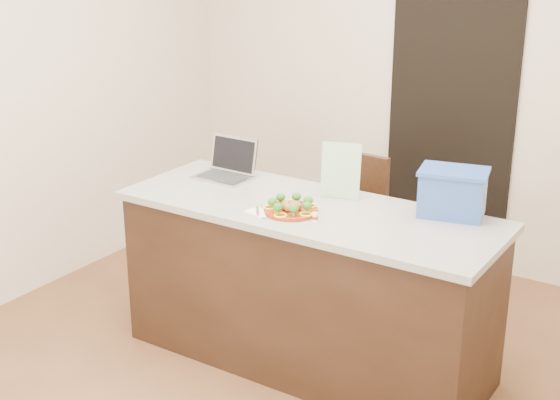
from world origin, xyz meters
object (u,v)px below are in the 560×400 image
Objects in this scene: napkin at (263,212)px; blue_box at (453,192)px; laptop at (228,166)px; yogurt_bottle at (315,216)px; island at (307,285)px; plate at (291,210)px; chair at (347,224)px.

napkin is 0.36× the size of blue_box.
laptop is (-0.51, 0.39, 0.06)m from napkin.
yogurt_bottle is 0.20× the size of laptop.
napkin is (-0.15, -0.20, 0.46)m from island.
plate is at bearing 166.30° from yogurt_bottle.
yogurt_bottle reaches higher than plate.
blue_box is (0.83, 0.49, 0.12)m from napkin.
blue_box is (0.54, 0.46, 0.10)m from yogurt_bottle.
yogurt_bottle is 0.88m from laptop.
napkin is at bearing -149.67° from plate.
chair is (0.02, 0.89, -0.35)m from napkin.
chair is (-0.81, 0.40, -0.47)m from blue_box.
plate is at bearing -162.28° from blue_box.
chair reaches higher than island.
laptop reaches higher than island.
blue_box is (0.71, 0.41, 0.11)m from plate.
laptop is at bearing 142.77° from napkin.
chair is at bearing 140.80° from blue_box.
yogurt_bottle is 0.98m from chair.
island is 14.81× the size of napkin.
island is at bearing -15.23° from laptop.
napkin is 0.43× the size of laptop.
napkin is at bearing -162.29° from blue_box.
blue_box is at bearing 40.36° from yogurt_bottle.
plate is (-0.03, -0.12, 0.47)m from island.
laptop is at bearing 153.56° from plate.
plate is 0.28× the size of chair.
blue_box is 0.38× the size of chair.
yogurt_bottle is at bearing -152.35° from blue_box.
yogurt_bottle is at bearing -49.82° from island.
blue_box is at bearing -21.89° from chair.
island is 0.53m from yogurt_bottle.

